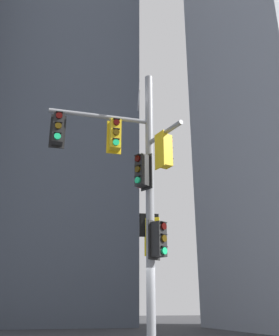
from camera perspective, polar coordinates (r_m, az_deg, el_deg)
The scene contains 2 objects.
building_mid_block at distance 44.97m, azimuth -14.04°, elevation 13.58°, with size 17.14×17.14×52.33m, color #4C5460.
signal_pole_assembly at distance 11.43m, azimuth -0.16°, elevation -2.67°, with size 3.76×2.45×8.94m.
Camera 1 is at (-3.35, -10.56, 1.44)m, focal length 39.96 mm.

